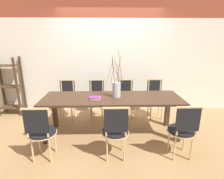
{
  "coord_description": "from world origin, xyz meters",
  "views": [
    {
      "loc": [
        -0.08,
        -3.09,
        1.8
      ],
      "look_at": [
        0.0,
        0.0,
        0.9
      ],
      "focal_mm": 28.0,
      "sensor_mm": 36.0,
      "label": 1
    }
  ],
  "objects_px": {
    "dining_table": "(112,102)",
    "vase_centerpiece": "(116,89)",
    "chair_far_center": "(126,97)",
    "chair_near_center": "(183,129)",
    "shelving_rack": "(9,86)",
    "book_stack": "(95,98)"
  },
  "relations": [
    {
      "from": "chair_near_center",
      "to": "dining_table",
      "type": "bearing_deg",
      "value": 144.38
    },
    {
      "from": "chair_near_center",
      "to": "vase_centerpiece",
      "type": "bearing_deg",
      "value": 141.25
    },
    {
      "from": "chair_near_center",
      "to": "shelving_rack",
      "type": "relative_size",
      "value": 0.64
    },
    {
      "from": "shelving_rack",
      "to": "chair_far_center",
      "type": "bearing_deg",
      "value": -5.98
    },
    {
      "from": "chair_near_center",
      "to": "shelving_rack",
      "type": "bearing_deg",
      "value": 152.84
    },
    {
      "from": "chair_far_center",
      "to": "vase_centerpiece",
      "type": "xyz_separation_m",
      "value": [
        -0.26,
        -0.73,
        0.41
      ]
    },
    {
      "from": "chair_far_center",
      "to": "vase_centerpiece",
      "type": "bearing_deg",
      "value": 70.59
    },
    {
      "from": "book_stack",
      "to": "dining_table",
      "type": "bearing_deg",
      "value": 14.43
    },
    {
      "from": "dining_table",
      "to": "vase_centerpiece",
      "type": "bearing_deg",
      "value": 16.07
    },
    {
      "from": "chair_near_center",
      "to": "shelving_rack",
      "type": "xyz_separation_m",
      "value": [
        -3.51,
        1.8,
        0.2
      ]
    },
    {
      "from": "dining_table",
      "to": "book_stack",
      "type": "bearing_deg",
      "value": -165.57
    },
    {
      "from": "dining_table",
      "to": "chair_near_center",
      "type": "height_order",
      "value": "chair_near_center"
    },
    {
      "from": "dining_table",
      "to": "chair_far_center",
      "type": "relative_size",
      "value": 2.86
    },
    {
      "from": "dining_table",
      "to": "chair_far_center",
      "type": "bearing_deg",
      "value": 65.71
    },
    {
      "from": "dining_table",
      "to": "vase_centerpiece",
      "type": "xyz_separation_m",
      "value": [
        0.08,
        0.02,
        0.25
      ]
    },
    {
      "from": "dining_table",
      "to": "book_stack",
      "type": "height_order",
      "value": "book_stack"
    },
    {
      "from": "vase_centerpiece",
      "to": "shelving_rack",
      "type": "xyz_separation_m",
      "value": [
        -2.54,
        1.02,
        -0.21
      ]
    },
    {
      "from": "shelving_rack",
      "to": "book_stack",
      "type": "bearing_deg",
      "value": -27.77
    },
    {
      "from": "shelving_rack",
      "to": "vase_centerpiece",
      "type": "bearing_deg",
      "value": -21.92
    },
    {
      "from": "chair_far_center",
      "to": "book_stack",
      "type": "xyz_separation_m",
      "value": [
        -0.66,
        -0.84,
        0.28
      ]
    },
    {
      "from": "dining_table",
      "to": "chair_near_center",
      "type": "bearing_deg",
      "value": -35.62
    },
    {
      "from": "vase_centerpiece",
      "to": "shelving_rack",
      "type": "bearing_deg",
      "value": 158.08
    }
  ]
}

